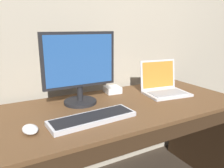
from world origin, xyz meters
TOP-DOWN VIEW (x-y plane):
  - desk at (0.00, -0.02)m, footprint 1.48×0.70m
  - laptop_silver at (0.36, 0.05)m, footprint 0.33×0.28m
  - external_monitor at (-0.26, 0.13)m, footprint 0.46×0.21m
  - wired_keyboard at (-0.29, -0.14)m, footprint 0.47×0.18m
  - computer_mouse at (-0.60, -0.13)m, footprint 0.08×0.11m
  - external_drive_box at (0.04, 0.25)m, footprint 0.12×0.12m

SIDE VIEW (x-z plane):
  - desk at x=0.00m, z-range 0.16..0.88m
  - wired_keyboard at x=-0.29m, z-range 0.73..0.75m
  - computer_mouse at x=-0.60m, z-range 0.73..0.76m
  - external_drive_box at x=0.04m, z-range 0.73..0.77m
  - laptop_silver at x=0.36m, z-range 0.66..0.89m
  - external_monitor at x=-0.26m, z-range 0.74..1.18m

